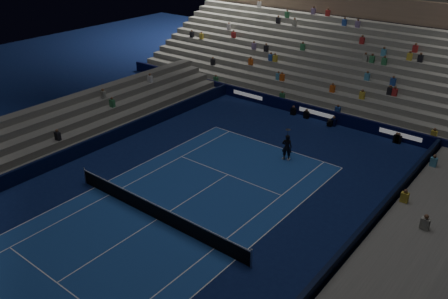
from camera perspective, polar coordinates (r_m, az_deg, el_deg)
ground at (r=26.37m, az=-8.20°, el=-8.49°), size 90.00×90.00×0.00m
court_surface at (r=26.37m, az=-8.20°, el=-8.48°), size 10.97×23.77×0.01m
sponsor_barrier_far at (r=39.46m, az=11.37°, el=4.43°), size 44.00×0.25×1.00m
sponsor_barrier_east at (r=21.48m, az=10.89°, el=-16.61°), size 0.25×37.00×1.00m
sponsor_barrier_west at (r=32.99m, az=-20.09°, el=-1.31°), size 0.25×37.00×1.00m
grandstand_main at (r=46.79m, az=17.20°, el=10.99°), size 44.00×15.20×11.20m
grandstand_west at (r=35.60m, az=-23.25°, el=0.93°), size 5.00×37.00×2.50m
tennis_net at (r=26.09m, az=-8.27°, el=-7.59°), size 12.90×0.10×1.10m
tennis_player at (r=32.10m, az=7.73°, el=0.28°), size 0.81×0.69×1.88m
broadcast_camera at (r=38.32m, az=12.92°, el=3.22°), size 0.39×0.82×0.51m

